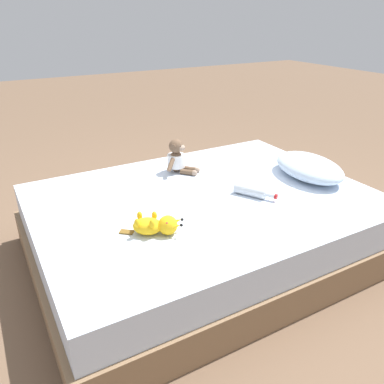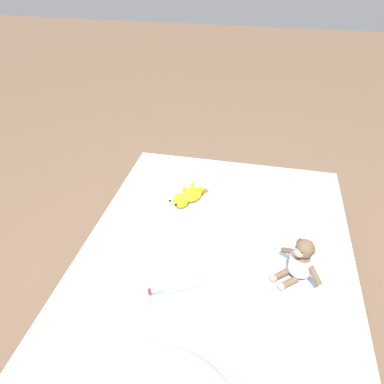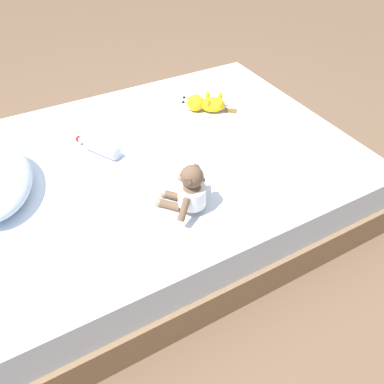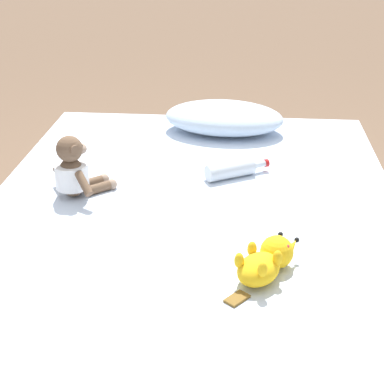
{
  "view_description": "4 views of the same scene",
  "coord_description": "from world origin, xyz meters",
  "px_view_note": "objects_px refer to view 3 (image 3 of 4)",
  "views": [
    {
      "loc": [
        1.82,
        -1.11,
        1.43
      ],
      "look_at": [
        0.02,
        -0.1,
        0.47
      ],
      "focal_mm": 36.19,
      "sensor_mm": 36.0,
      "label": 1
    },
    {
      "loc": [
        -0.16,
        1.36,
        1.84
      ],
      "look_at": [
        0.23,
        -0.47,
        0.47
      ],
      "focal_mm": 33.18,
      "sensor_mm": 36.0,
      "label": 2
    },
    {
      "loc": [
        -1.45,
        0.59,
        1.56
      ],
      "look_at": [
        -0.44,
        0.04,
        0.51
      ],
      "focal_mm": 34.62,
      "sensor_mm": 36.0,
      "label": 3
    },
    {
      "loc": [
        0.17,
        -1.96,
        1.4
      ],
      "look_at": [
        0.0,
        0.0,
        0.46
      ],
      "focal_mm": 57.31,
      "sensor_mm": 36.0,
      "label": 4
    }
  ],
  "objects_px": {
    "bed": "(159,183)",
    "plush_monkey": "(190,192)",
    "plush_yellow_creature": "(205,103)",
    "glass_bottle": "(101,148)"
  },
  "relations": [
    {
      "from": "bed",
      "to": "plush_monkey",
      "type": "relative_size",
      "value": 8.03
    },
    {
      "from": "bed",
      "to": "plush_monkey",
      "type": "bearing_deg",
      "value": 174.44
    },
    {
      "from": "plush_yellow_creature",
      "to": "glass_bottle",
      "type": "xyz_separation_m",
      "value": [
        -0.12,
        0.69,
        -0.01
      ]
    },
    {
      "from": "bed",
      "to": "plush_yellow_creature",
      "type": "height_order",
      "value": "plush_yellow_creature"
    },
    {
      "from": "plush_monkey",
      "to": "glass_bottle",
      "type": "xyz_separation_m",
      "value": [
        0.57,
        0.21,
        -0.06
      ]
    },
    {
      "from": "plush_yellow_creature",
      "to": "bed",
      "type": "bearing_deg",
      "value": 120.11
    },
    {
      "from": "plush_monkey",
      "to": "plush_yellow_creature",
      "type": "relative_size",
      "value": 0.84
    },
    {
      "from": "bed",
      "to": "plush_yellow_creature",
      "type": "distance_m",
      "value": 0.57
    },
    {
      "from": "plush_yellow_creature",
      "to": "plush_monkey",
      "type": "bearing_deg",
      "value": 145.14
    },
    {
      "from": "glass_bottle",
      "to": "bed",
      "type": "bearing_deg",
      "value": -118.45
    }
  ]
}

